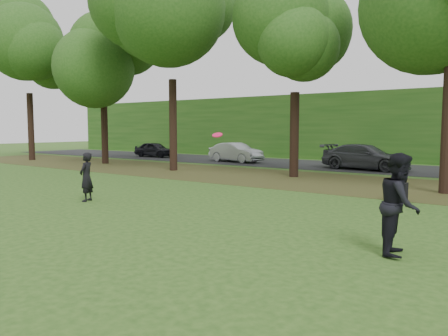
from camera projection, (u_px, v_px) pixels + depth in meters
name	position (u px, v px, depth m)	size (l,w,h in m)	color
ground	(101.00, 251.00, 8.51)	(120.00, 120.00, 0.00)	#274916
leaf_litter	(346.00, 183.00, 18.94)	(60.00, 7.00, 0.01)	#452E18
street	(397.00, 169.00, 25.35)	(70.00, 7.00, 0.02)	black
far_hedge	(422.00, 126.00, 29.93)	(70.00, 3.00, 5.00)	#1F4C15
player_left	(86.00, 177.00, 14.24)	(0.58, 0.38, 1.60)	black
player_right	(400.00, 204.00, 8.21)	(0.94, 0.73, 1.94)	black
parked_cars	(423.00, 159.00, 23.53)	(37.24, 3.52, 1.54)	black
frisbee	(217.00, 135.00, 11.25)	(0.36, 0.34, 0.17)	#E7134D
seated_person	(399.00, 193.00, 14.06)	(0.42, 0.73, 0.83)	black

